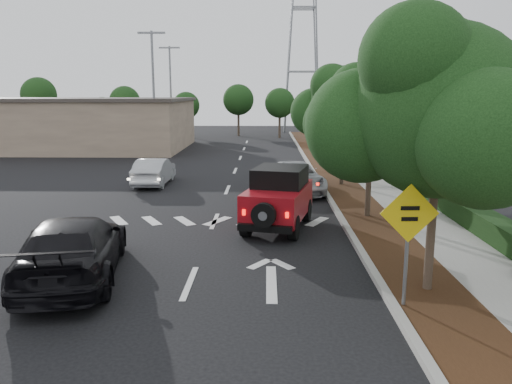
{
  "coord_description": "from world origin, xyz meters",
  "views": [
    {
      "loc": [
        1.86,
        -11.47,
        4.55
      ],
      "look_at": [
        1.56,
        3.0,
        1.68
      ],
      "focal_mm": 35.0,
      "sensor_mm": 36.0,
      "label": 1
    }
  ],
  "objects_px": {
    "silver_suv_ahead": "(295,177)",
    "speed_hump_sign": "(408,229)",
    "black_suv_oncoming": "(73,248)",
    "red_jeep": "(279,197)"
  },
  "relations": [
    {
      "from": "red_jeep",
      "to": "black_suv_oncoming",
      "type": "height_order",
      "value": "red_jeep"
    },
    {
      "from": "black_suv_oncoming",
      "to": "silver_suv_ahead",
      "type": "bearing_deg",
      "value": -129.09
    },
    {
      "from": "silver_suv_ahead",
      "to": "speed_hump_sign",
      "type": "distance_m",
      "value": 13.15
    },
    {
      "from": "red_jeep",
      "to": "silver_suv_ahead",
      "type": "bearing_deg",
      "value": 95.61
    },
    {
      "from": "silver_suv_ahead",
      "to": "black_suv_oncoming",
      "type": "distance_m",
      "value": 12.82
    },
    {
      "from": "black_suv_oncoming",
      "to": "speed_hump_sign",
      "type": "bearing_deg",
      "value": 156.72
    },
    {
      "from": "red_jeep",
      "to": "speed_hump_sign",
      "type": "bearing_deg",
      "value": -56.22
    },
    {
      "from": "silver_suv_ahead",
      "to": "black_suv_oncoming",
      "type": "bearing_deg",
      "value": -124.95
    },
    {
      "from": "black_suv_oncoming",
      "to": "speed_hump_sign",
      "type": "distance_m",
      "value": 7.97
    },
    {
      "from": "red_jeep",
      "to": "speed_hump_sign",
      "type": "xyz_separation_m",
      "value": [
        2.48,
        -6.77,
        0.76
      ]
    }
  ]
}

